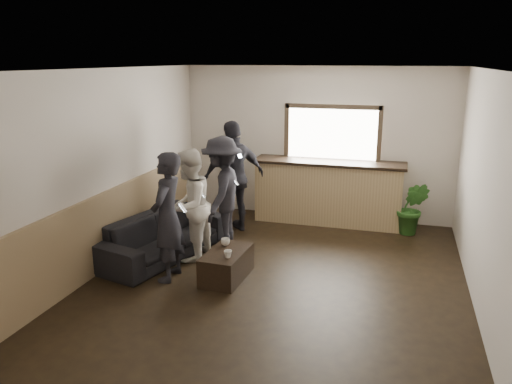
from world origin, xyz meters
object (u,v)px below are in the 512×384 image
(potted_plant, at_px, (412,208))
(person_d, at_px, (234,177))
(cup_b, at_px, (228,254))
(person_b, at_px, (189,205))
(cup_a, at_px, (225,242))
(bar_counter, at_px, (328,188))
(coffee_table, at_px, (227,265))
(person_a, at_px, (167,217))
(person_c, at_px, (222,192))
(sofa, at_px, (163,236))

(potted_plant, relative_size, person_d, 0.48)
(cup_b, bearing_deg, person_b, 139.90)
(cup_a, bearing_deg, bar_counter, 68.05)
(bar_counter, xyz_separation_m, coffee_table, (-0.96, -2.83, -0.45))
(person_d, bearing_deg, potted_plant, 147.73)
(cup_a, xyz_separation_m, potted_plant, (2.53, 2.34, 0.02))
(bar_counter, height_order, person_a, bar_counter)
(person_c, relative_size, person_d, 0.92)
(person_a, relative_size, person_c, 0.99)
(cup_b, distance_m, person_b, 1.17)
(coffee_table, distance_m, potted_plant, 3.54)
(cup_b, xyz_separation_m, person_a, (-0.84, -0.02, 0.44))
(bar_counter, xyz_separation_m, person_d, (-1.50, -0.92, 0.32))
(bar_counter, distance_m, person_d, 1.79)
(bar_counter, distance_m, person_c, 2.21)
(cup_b, xyz_separation_m, potted_plant, (2.35, 2.75, 0.02))
(potted_plant, bearing_deg, sofa, -150.59)
(sofa, relative_size, person_b, 1.31)
(cup_b, height_order, person_c, person_c)
(cup_a, xyz_separation_m, person_a, (-0.66, -0.43, 0.44))
(cup_a, bearing_deg, person_a, -147.01)
(coffee_table, distance_m, cup_a, 0.34)
(sofa, distance_m, cup_a, 1.15)
(cup_b, bearing_deg, person_c, 112.54)
(coffee_table, xyz_separation_m, person_b, (-0.75, 0.51, 0.64))
(coffee_table, height_order, person_d, person_d)
(bar_counter, height_order, person_c, bar_counter)
(sofa, xyz_separation_m, cup_b, (1.29, -0.70, 0.12))
(coffee_table, xyz_separation_m, cup_a, (-0.09, 0.21, 0.25))
(coffee_table, xyz_separation_m, cup_b, (0.09, -0.20, 0.25))
(sofa, relative_size, person_c, 1.23)
(cup_b, distance_m, person_a, 0.95)
(coffee_table, bearing_deg, potted_plant, 46.29)
(potted_plant, distance_m, person_c, 3.26)
(sofa, xyz_separation_m, coffee_table, (1.20, -0.50, -0.12))
(coffee_table, height_order, person_b, person_b)
(cup_b, relative_size, person_b, 0.06)
(person_d, bearing_deg, coffee_table, 61.02)
(coffee_table, height_order, person_c, person_c)
(bar_counter, relative_size, cup_b, 25.38)
(potted_plant, relative_size, person_a, 0.53)
(cup_a, height_order, person_b, person_b)
(person_b, relative_size, person_d, 0.87)
(potted_plant, xyz_separation_m, person_c, (-2.92, -1.37, 0.42))
(person_d, bearing_deg, person_a, 39.57)
(coffee_table, relative_size, person_b, 0.53)
(cup_b, relative_size, person_d, 0.06)
(cup_a, relative_size, person_a, 0.07)
(cup_a, height_order, person_a, person_a)
(cup_b, bearing_deg, cup_a, 113.70)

